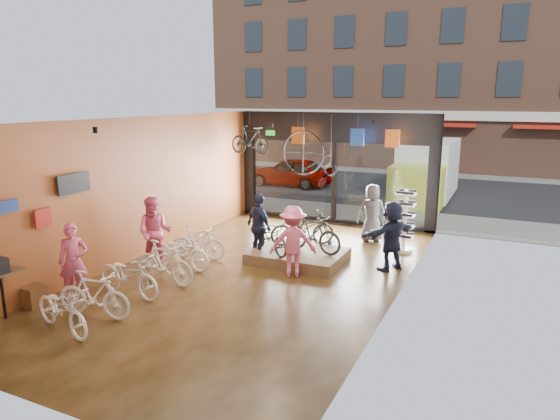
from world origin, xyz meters
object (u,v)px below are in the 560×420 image
Objects in this scene: customer_3 at (293,242)px; customer_5 at (392,235)px; display_bike_mid at (313,233)px; customer_0 at (74,261)px; box_truck at (425,172)px; floor_bike_5 at (198,243)px; display_bike_left at (270,236)px; floor_bike_0 at (62,309)px; customer_1 at (155,232)px; penny_farthing at (312,155)px; customer_2 at (259,227)px; display_platform at (298,256)px; display_bike_right at (302,229)px; sunglasses_rack at (405,221)px; floor_bike_4 at (181,252)px; street_car at (291,172)px; customer_4 at (372,213)px; floor_bike_2 at (128,275)px; floor_bike_1 at (94,295)px; floor_bike_3 at (164,263)px; hung_bike at (250,140)px.

customer_3 is 2.55m from customer_5.
customer_0 is (-3.79, -4.42, 0.03)m from display_bike_mid.
box_truck reaches higher than floor_bike_5.
floor_bike_0 is at bearing -165.88° from display_bike_left.
customer_1 is 1.03× the size of penny_farthing.
display_bike_left is 0.51m from customer_2.
display_platform is 0.83m from display_bike_right.
penny_farthing is (-3.24, 1.01, 1.61)m from sunglasses_rack.
display_bike_left is at bearing -86.70° from floor_bike_5.
penny_farthing is at bearing -16.58° from floor_bike_4.
customer_0 is 2.43m from customer_1.
floor_bike_5 is 4.83m from penny_farthing.
street_car is 12.61m from customer_1.
customer_4 is at bearing -65.06° from display_bike_right.
floor_bike_2 reaches higher than floor_bike_4.
box_truck is 10.15m from customer_2.
customer_0 is (-1.11, 0.57, 0.36)m from floor_bike_1.
floor_bike_1 is (2.60, -15.48, -0.22)m from street_car.
box_truck is at bearing -75.82° from customer_2.
display_bike_right is (2.43, 1.49, 0.30)m from floor_bike_5.
customer_3 is (2.78, 2.68, 0.40)m from floor_bike_2.
customer_3 reaches higher than floor_bike_0.
box_truck is 7.06m from penny_farthing.
floor_bike_1 reaches higher than display_platform.
floor_bike_5 is 0.86× the size of sunglasses_rack.
customer_1 is 1.03× the size of customer_2.
customer_1 is at bearing 7.22° from floor_bike_1.
display_bike_left is 1.11m from display_bike_right.
display_bike_left is at bearing 7.01° from customer_1.
customer_3 is at bearing -50.51° from floor_bike_3.
street_car is at bearing 12.66° from floor_bike_4.
floor_bike_0 is 1.01× the size of customer_0.
floor_bike_0 is 0.96× the size of display_bike_right.
sunglasses_rack is (1.11, -0.65, 0.01)m from customer_4.
penny_farthing is at bearing -16.56° from display_bike_right.
floor_bike_3 is 1.90m from floor_bike_5.
display_bike_mid is at bearing -139.26° from customer_2.
customer_2 is (-2.73, -9.76, -0.34)m from box_truck.
sunglasses_rack is at bearing -49.61° from floor_bike_4.
box_truck is at bearing 109.32° from sunglasses_rack.
floor_bike_3 is 1.12× the size of floor_bike_5.
floor_bike_1 is 4.67m from customer_3.
floor_bike_2 is at bearing 30.31° from customer_4.
display_bike_left is 0.94× the size of display_bike_right.
floor_bike_2 is 0.99× the size of customer_1.
hung_bike is (-2.29, 3.19, 2.19)m from display_bike_left.
floor_bike_3 is at bearing -66.07° from customer_1.
display_bike_right is at bearing 25.55° from street_car.
sunglasses_rack reaches higher than customer_3.
floor_bike_2 is at bearing -165.48° from hung_bike.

